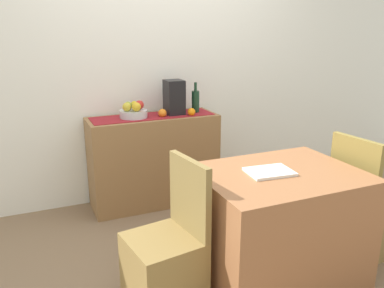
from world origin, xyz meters
TOP-DOWN VIEW (x-y plane):
  - ground_plane at (0.00, 0.00)m, footprint 6.40×6.40m
  - room_wall_rear at (0.00, 1.18)m, footprint 6.40×0.06m
  - sideboard_console at (-0.17, 0.92)m, footprint 1.18×0.42m
  - table_runner at (-0.17, 0.92)m, footprint 1.11×0.32m
  - fruit_bowl at (-0.35, 0.92)m, footprint 0.25×0.25m
  - apple_center at (-0.39, 0.96)m, footprint 0.07×0.07m
  - apple_left at (-0.29, 0.93)m, footprint 0.08×0.08m
  - apple_front at (-0.34, 0.86)m, footprint 0.08×0.08m
  - apple_rear at (-0.42, 0.89)m, footprint 0.08×0.08m
  - apple_right at (-0.32, 1.00)m, footprint 0.07×0.07m
  - wine_bottle at (0.25, 0.92)m, footprint 0.07×0.07m
  - coffee_maker at (0.04, 0.92)m, footprint 0.16×0.18m
  - orange_loose_near_bowl at (-0.10, 0.85)m, footprint 0.08×0.08m
  - orange_loose_end at (0.16, 0.81)m, footprint 0.07×0.07m
  - dining_table at (0.20, -0.51)m, footprint 1.02×0.78m
  - open_book at (0.13, -0.50)m, footprint 0.30×0.24m
  - chair_near_window at (-0.57, -0.51)m, footprint 0.45×0.45m
  - chair_by_corner at (0.98, -0.51)m, footprint 0.44×0.44m

SIDE VIEW (x-z plane):
  - ground_plane at x=0.00m, z-range -0.02..0.00m
  - chair_near_window at x=-0.57m, z-range -0.18..0.72m
  - chair_by_corner at x=0.98m, z-range -0.18..0.72m
  - dining_table at x=0.20m, z-range 0.00..0.74m
  - sideboard_console at x=-0.17m, z-range 0.00..0.84m
  - open_book at x=0.13m, z-range 0.74..0.76m
  - table_runner at x=-0.17m, z-range 0.84..0.85m
  - orange_loose_end at x=0.16m, z-range 0.84..0.92m
  - orange_loose_near_bowl at x=-0.10m, z-range 0.84..0.92m
  - fruit_bowl at x=-0.35m, z-range 0.85..0.92m
  - apple_right at x=-0.32m, z-range 0.92..0.98m
  - apple_center at x=-0.39m, z-range 0.92..0.99m
  - wine_bottle at x=0.25m, z-range 0.81..1.10m
  - apple_rear at x=-0.42m, z-range 0.92..0.99m
  - apple_front at x=-0.34m, z-range 0.92..1.00m
  - apple_left at x=-0.29m, z-range 0.92..1.00m
  - coffee_maker at x=0.04m, z-range 0.84..1.16m
  - room_wall_rear at x=0.00m, z-range 0.00..2.70m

